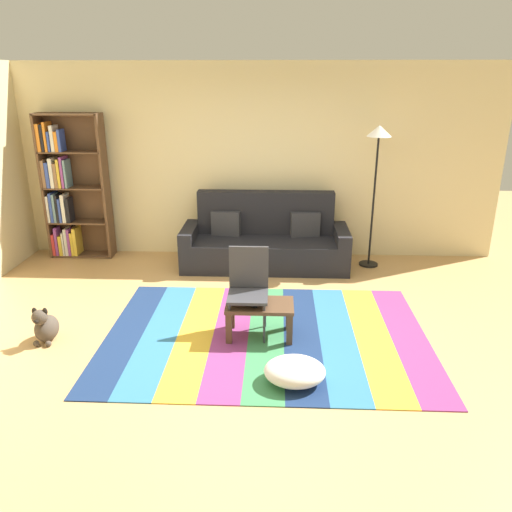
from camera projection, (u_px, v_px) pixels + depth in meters
The scene contains 11 objects.
ground_plane at pixel (248, 335), 5.13m from camera, with size 14.00×14.00×0.00m, color tan.
back_wall at pixel (258, 162), 7.06m from camera, with size 6.80×0.10×2.70m, color beige.
rug at pixel (266, 335), 5.11m from camera, with size 3.26×2.34×0.01m.
couch at pixel (265, 242), 6.91m from camera, with size 2.26×0.80×1.00m.
bookshelf at pixel (68, 190), 7.07m from camera, with size 0.90×0.28×2.04m.
coffee_table at pixel (260, 310), 5.01m from camera, with size 0.68×0.40×0.36m.
pouf at pixel (295, 371), 4.29m from camera, with size 0.53×0.44×0.22m, color white.
dog at pixel (45, 326), 4.96m from camera, with size 0.22×0.35×0.40m.
standing_lamp at pixel (378, 150), 6.47m from camera, with size 0.32×0.32×1.91m.
tv_remote at pixel (254, 304), 4.95m from camera, with size 0.04×0.15×0.02m, color black.
folding_chair at pixel (248, 284), 5.03m from camera, with size 0.40×0.40×0.90m.
Camera 1 is at (0.28, -4.53, 2.52)m, focal length 35.01 mm.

